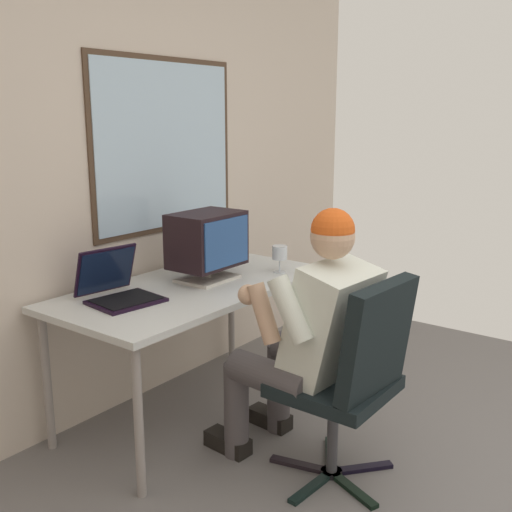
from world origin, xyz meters
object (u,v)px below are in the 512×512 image
(person_seated, at_px, (307,334))
(desk_speaker, at_px, (228,246))
(wine_glass, at_px, (280,254))
(office_chair, at_px, (354,370))
(desk, at_px, (194,295))
(laptop, at_px, (117,287))
(crt_monitor, at_px, (207,241))

(person_seated, xyz_separation_m, desk_speaker, (0.56, 0.92, 0.19))
(person_seated, relative_size, wine_glass, 7.98)
(person_seated, bearing_deg, office_chair, -93.70)
(desk, bearing_deg, laptop, 164.00)
(crt_monitor, relative_size, desk_speaker, 1.98)
(wine_glass, bearing_deg, laptop, 159.71)
(office_chair, relative_size, crt_monitor, 2.43)
(office_chair, relative_size, laptop, 2.52)
(desk, xyz_separation_m, desk_speaker, (0.50, 0.17, 0.16))
(desk, xyz_separation_m, office_chair, (-0.08, -1.00, -0.13))
(person_seated, bearing_deg, crt_monitor, 76.76)
(office_chair, xyz_separation_m, person_seated, (0.02, 0.25, 0.10))
(person_seated, bearing_deg, desk, 85.31)
(crt_monitor, distance_m, wine_glass, 0.44)
(desk, xyz_separation_m, wine_glass, (0.49, -0.21, 0.16))
(crt_monitor, height_order, laptop, crt_monitor)
(laptop, bearing_deg, office_chair, -73.19)
(wine_glass, bearing_deg, office_chair, -125.69)
(laptop, xyz_separation_m, wine_glass, (0.90, -0.33, 0.04))
(crt_monitor, height_order, desk_speaker, crt_monitor)
(laptop, bearing_deg, desk, -16.00)
(person_seated, height_order, wine_glass, person_seated)
(desk_speaker, bearing_deg, laptop, -176.59)
(office_chair, height_order, crt_monitor, crt_monitor)
(wine_glass, bearing_deg, crt_monitor, 149.88)
(laptop, bearing_deg, crt_monitor, -12.55)
(crt_monitor, xyz_separation_m, laptop, (-0.53, 0.12, -0.15))
(desk, relative_size, wine_glass, 9.89)
(office_chair, distance_m, wine_glass, 1.01)
(desk, distance_m, crt_monitor, 0.30)
(office_chair, bearing_deg, laptop, 106.81)
(laptop, relative_size, wine_glass, 2.45)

